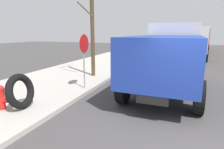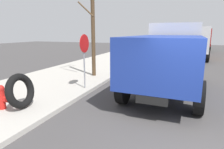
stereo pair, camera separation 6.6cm
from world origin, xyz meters
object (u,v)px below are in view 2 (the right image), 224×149
object	(u,v)px
dump_truck_orange	(193,42)
stop_sign	(84,51)
dump_truck_blue	(169,54)
bare_tree	(93,28)
dump_truck_green	(198,39)
loose_tire	(21,91)
fire_hydrant	(2,96)

from	to	relation	value
dump_truck_orange	stop_sign	bearing A→B (deg)	160.71
dump_truck_blue	bare_tree	world-z (taller)	bare_tree
dump_truck_blue	dump_truck_green	bearing A→B (deg)	-6.12
stop_sign	loose_tire	bearing A→B (deg)	163.58
loose_tire	dump_truck_blue	world-z (taller)	dump_truck_blue
bare_tree	stop_sign	bearing A→B (deg)	-162.17
stop_sign	dump_truck_orange	size ratio (longest dim) A/B	0.33
stop_sign	dump_truck_blue	bearing A→B (deg)	-63.80
bare_tree	fire_hydrant	bearing A→B (deg)	174.13
stop_sign	dump_truck_orange	distance (m)	13.95
dump_truck_blue	dump_truck_green	xyz separation A→B (m)	(20.83, -2.23, 0.00)
dump_truck_green	dump_truck_blue	bearing A→B (deg)	173.88
fire_hydrant	dump_truck_orange	size ratio (longest dim) A/B	0.11
loose_tire	stop_sign	size ratio (longest dim) A/B	0.49
fire_hydrant	bare_tree	xyz separation A→B (m)	(5.42, -0.56, 2.21)
dump_truck_green	dump_truck_orange	bearing A→B (deg)	174.10
stop_sign	dump_truck_blue	distance (m)	3.72
loose_tire	dump_truck_orange	size ratio (longest dim) A/B	0.16
dump_truck_green	bare_tree	bearing A→B (deg)	162.48
stop_sign	fire_hydrant	bearing A→B (deg)	156.32
fire_hydrant	loose_tire	bearing A→B (deg)	-62.00
loose_tire	dump_truck_green	world-z (taller)	dump_truck_green
dump_truck_blue	dump_truck_green	size ratio (longest dim) A/B	1.01
loose_tire	dump_truck_orange	distance (m)	16.83
dump_truck_green	bare_tree	xyz separation A→B (m)	(-20.08, 6.34, 1.17)
loose_tire	stop_sign	bearing A→B (deg)	-16.42
fire_hydrant	stop_sign	xyz separation A→B (m)	(3.03, -1.33, 1.19)
fire_hydrant	dump_truck_green	xyz separation A→B (m)	(25.49, -6.90, 1.04)
loose_tire	dump_truck_green	xyz separation A→B (m)	(25.22, -6.38, 0.89)
dump_truck_blue	bare_tree	bearing A→B (deg)	79.64
dump_truck_blue	bare_tree	size ratio (longest dim) A/B	1.31
loose_tire	dump_truck_green	bearing A→B (deg)	-14.20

